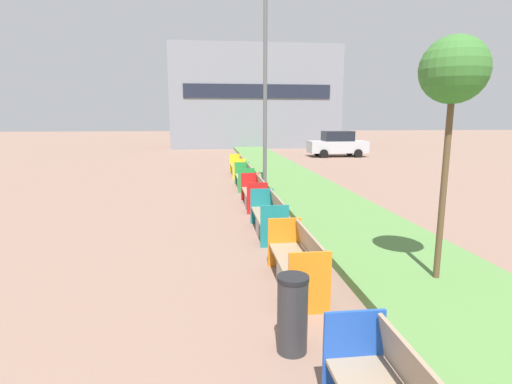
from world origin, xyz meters
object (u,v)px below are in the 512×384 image
parked_car_distant (337,144)px  sapling_tree_near (454,73)px  bench_red_frame (255,195)px  bench_green_frame (245,179)px  bench_teal_frame (269,219)px  litter_bin (292,314)px  bench_orange_frame (297,266)px  street_lamp_post (265,64)px  bench_yellow_frame (238,168)px

parked_car_distant → sapling_tree_near: bearing=-103.3°
bench_red_frame → bench_green_frame: 3.38m
bench_teal_frame → sapling_tree_near: bearing=-56.2°
bench_green_frame → litter_bin: litter_bin is taller
bench_teal_frame → bench_red_frame: size_ratio=0.99×
bench_red_frame → bench_green_frame: size_ratio=1.02×
parked_car_distant → bench_orange_frame: bearing=-108.9°
litter_bin → bench_orange_frame: bearing=75.7°
litter_bin → sapling_tree_near: 4.34m
litter_bin → sapling_tree_near: size_ratio=0.24×
litter_bin → sapling_tree_near: (2.76, 1.53, 2.97)m
bench_orange_frame → bench_teal_frame: (0.00, 3.12, 0.00)m
bench_teal_frame → street_lamp_post: bearing=83.2°
bench_red_frame → bench_green_frame: bearing=90.0°
bench_red_frame → sapling_tree_near: size_ratio=0.53×
bench_yellow_frame → parked_car_distant: size_ratio=0.59×
bench_orange_frame → bench_yellow_frame: size_ratio=0.80×
bench_yellow_frame → bench_red_frame: bearing=-90.0°
sapling_tree_near → parked_car_distant: sapling_tree_near is taller
bench_yellow_frame → bench_orange_frame: bearing=-90.0°
bench_orange_frame → bench_red_frame: same height
bench_teal_frame → sapling_tree_near: (2.29, -3.43, 3.08)m
bench_teal_frame → street_lamp_post: size_ratio=0.24×
bench_red_frame → bench_yellow_frame: (0.00, 7.15, 0.01)m
bench_green_frame → sapling_tree_near: size_ratio=0.52×
bench_red_frame → parked_car_distant: parked_car_distant is taller
street_lamp_post → parked_car_distant: (7.32, 13.96, -3.75)m
bench_green_frame → sapling_tree_near: bearing=-77.0°
bench_teal_frame → parked_car_distant: (7.94, 19.08, 0.55)m
litter_bin → parked_car_distant: size_ratio=0.23×
bench_orange_frame → street_lamp_post: (0.61, 8.24, 4.30)m
sapling_tree_near → street_lamp_post: bearing=101.1°
sapling_tree_near → parked_car_distant: (5.65, 22.50, -2.54)m
sapling_tree_near → bench_green_frame: bearing=103.0°
bench_orange_frame → sapling_tree_near: bearing=-7.6°
bench_teal_frame → parked_car_distant: parked_car_distant is taller
litter_bin → parked_car_distant: 25.47m
bench_red_frame → sapling_tree_near: 7.57m
bench_yellow_frame → parked_car_distant: 11.88m
bench_teal_frame → bench_green_frame: bearing=90.0°
litter_bin → street_lamp_post: bearing=83.9°
parked_car_distant → litter_bin: bearing=-108.5°
bench_red_frame → sapling_tree_near: sapling_tree_near is taller
bench_green_frame → litter_bin: size_ratio=2.17×
bench_teal_frame → bench_orange_frame: bearing=-90.0°
bench_red_frame → street_lamp_post: 4.79m
bench_orange_frame → bench_green_frame: (0.00, 9.60, 0.00)m
bench_orange_frame → bench_yellow_frame: bearing=90.0°
bench_orange_frame → bench_red_frame: bearing=90.0°
litter_bin → street_lamp_post: street_lamp_post is taller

